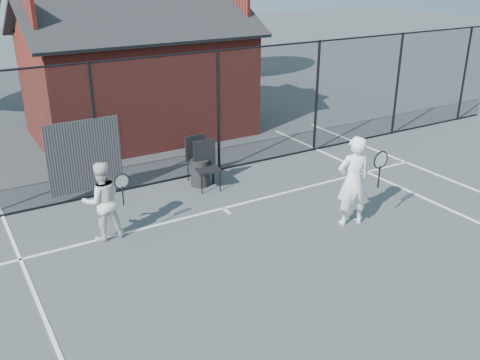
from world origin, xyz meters
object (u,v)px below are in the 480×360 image
chair_left (208,167)px  chair_right (200,160)px  player_back (102,201)px  player_front (353,181)px  clubhouse (139,80)px  waste_bin (200,173)px

chair_left → chair_right: size_ratio=1.01×
player_back → chair_right: size_ratio=1.41×
player_front → clubhouse: bearing=99.8°
player_front → player_back: size_ratio=1.20×
player_front → player_back: bearing=156.2°
chair_right → player_front: bearing=-66.5°
player_front → chair_right: size_ratio=1.69×
chair_right → waste_bin: chair_right is taller
clubhouse → chair_right: size_ratio=6.00×
chair_right → waste_bin: 0.31m
clubhouse → chair_left: clubhouse is taller
clubhouse → player_back: size_ratio=4.25×
chair_right → player_back: bearing=-152.5°
chair_left → waste_bin: bearing=109.2°
player_back → chair_left: player_back is taller
clubhouse → chair_left: size_ratio=5.95×
clubhouse → player_back: clubhouse is taller
clubhouse → chair_right: (-0.24, -4.43, -1.07)m
chair_left → player_back: bearing=-149.9°
player_back → chair_left: bearing=21.1°
clubhouse → player_front: bearing=-80.2°
player_front → chair_left: size_ratio=1.68×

